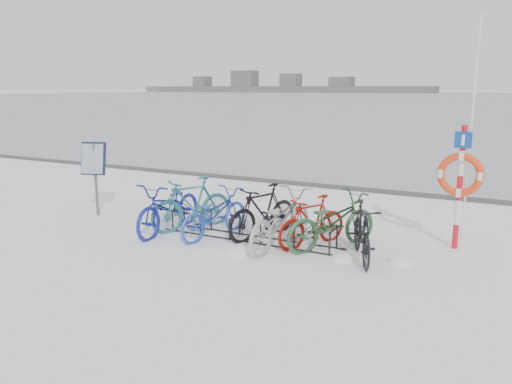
% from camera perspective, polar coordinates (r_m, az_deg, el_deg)
% --- Properties ---
extents(ground, '(900.00, 900.00, 0.00)m').
position_cam_1_polar(ground, '(10.41, -0.70, -5.44)').
color(ground, white).
rests_on(ground, ground).
extents(ice_sheet, '(400.00, 298.00, 0.02)m').
position_cam_1_polar(ice_sheet, '(163.89, 25.79, 9.68)').
color(ice_sheet, '#949FA7').
rests_on(ice_sheet, ground).
extents(quay_edge, '(400.00, 0.25, 0.10)m').
position_cam_1_polar(quay_edge, '(15.70, 9.36, 0.54)').
color(quay_edge, '#3F3F42').
rests_on(quay_edge, ground).
extents(bike_rack, '(4.00, 0.48, 0.46)m').
position_cam_1_polar(bike_rack, '(10.36, -0.70, -4.49)').
color(bike_rack, black).
rests_on(bike_rack, ground).
extents(info_board, '(0.64, 0.41, 1.81)m').
position_cam_1_polar(info_board, '(12.70, -18.05, 3.17)').
color(info_board, '#595B5E').
rests_on(info_board, ground).
extents(lifebuoy_station, '(0.84, 0.23, 4.38)m').
position_cam_1_polar(lifebuoy_station, '(10.22, 22.34, 1.81)').
color(lifebuoy_station, red).
rests_on(lifebuoy_station, ground).
extents(shoreline, '(180.00, 12.00, 9.50)m').
position_cam_1_polar(shoreline, '(297.14, 1.83, 11.86)').
color(shoreline, '#505050').
rests_on(shoreline, ground).
extents(bike_0, '(0.82, 2.23, 1.16)m').
position_cam_1_polar(bike_0, '(11.01, -9.85, -1.52)').
color(bike_0, navy).
rests_on(bike_0, ground).
extents(bike_1, '(1.41, 2.04, 1.20)m').
position_cam_1_polar(bike_1, '(11.14, -7.33, -1.18)').
color(bike_1, '#20676E').
rests_on(bike_1, ground).
extents(bike_2, '(1.04, 2.08, 1.04)m').
position_cam_1_polar(bike_2, '(10.57, -4.78, -2.29)').
color(bike_2, blue).
rests_on(bike_2, ground).
extents(bike_3, '(1.15, 1.99, 1.15)m').
position_cam_1_polar(bike_3, '(10.46, 0.82, -2.07)').
color(bike_3, black).
rests_on(bike_3, ground).
extents(bike_4, '(1.02, 2.29, 1.16)m').
position_cam_1_polar(bike_4, '(9.83, 2.83, -2.99)').
color(bike_4, '#9C9EA4').
rests_on(bike_4, ground).
extents(bike_5, '(1.23, 1.76, 1.04)m').
position_cam_1_polar(bike_5, '(9.96, 6.44, -3.20)').
color(bike_5, maroon).
rests_on(bike_5, ground).
extents(bike_6, '(1.77, 2.22, 1.13)m').
position_cam_1_polar(bike_6, '(9.89, 8.68, -3.13)').
color(bike_6, '#265631').
rests_on(bike_6, ground).
extents(bike_7, '(1.19, 1.86, 1.09)m').
position_cam_1_polar(bike_7, '(9.34, 12.02, -4.28)').
color(bike_7, black).
rests_on(bike_7, ground).
extents(snow_drifts, '(6.31, 1.73, 0.21)m').
position_cam_1_polar(snow_drifts, '(9.79, 4.00, -6.60)').
color(snow_drifts, white).
rests_on(snow_drifts, ground).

